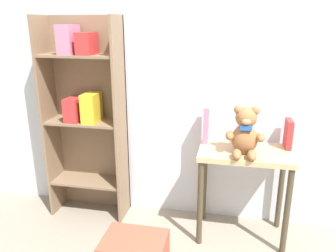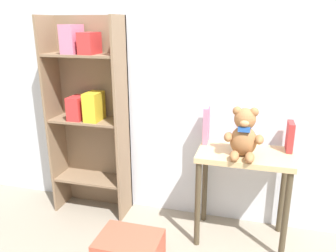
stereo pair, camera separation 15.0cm
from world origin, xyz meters
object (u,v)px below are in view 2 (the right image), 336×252
Objects in this scene: bookshelf_side at (89,108)px; book_standing_pink at (206,125)px; display_table at (244,170)px; storage_bin at (129,252)px; teddy_bear at (244,135)px; book_standing_blue at (247,134)px; book_standing_red at (290,137)px.

bookshelf_side reaches higher than book_standing_pink.
display_table reaches higher than storage_bin.
book_standing_blue is at bearing 85.49° from teddy_bear.
display_table is at bearing -24.68° from book_standing_pink.
display_table is at bearing 78.58° from teddy_bear.
book_standing_blue is at bearing -0.43° from bookshelf_side.
book_standing_red is at bearing -2.73° from book_standing_pink.
book_standing_red is at bearing 21.61° from display_table.
book_standing_blue reaches higher than storage_bin.
book_standing_blue is at bearing 90.00° from display_table.
book_standing_red is (0.28, 0.01, 0.00)m from book_standing_blue.
book_standing_red reaches higher than book_standing_blue.
book_standing_blue is at bearing 179.58° from book_standing_red.
book_standing_blue is at bearing 41.92° from storage_bin.
bookshelf_side is 7.84× the size of book_standing_blue.
book_standing_red reaches higher than display_table.
bookshelf_side is at bearing 174.50° from display_table.
book_standing_pink is 0.67× the size of storage_bin.
book_standing_red is (0.56, -0.00, -0.03)m from book_standing_pink.
book_standing_red is 1.29m from storage_bin.
book_standing_pink is at bearing 179.85° from book_standing_blue.
display_table is 3.37× the size of book_standing_blue.
book_standing_blue is (-0.00, 0.11, 0.22)m from display_table.
display_table is 3.31× the size of book_standing_red.
bookshelf_side is at bearing -178.53° from book_standing_blue.
bookshelf_side is 5.83× the size of book_standing_pink.
teddy_bear is 0.35m from book_standing_red.
bookshelf_side is 7.71× the size of book_standing_red.
display_table is 0.40m from book_standing_pink.
storage_bin is (-0.94, -0.59, -0.66)m from book_standing_red.
teddy_bear reaches higher than storage_bin.
storage_bin is (-0.37, -0.60, -0.69)m from book_standing_pink.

